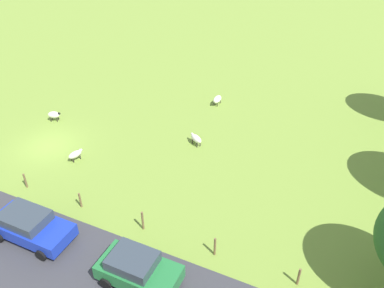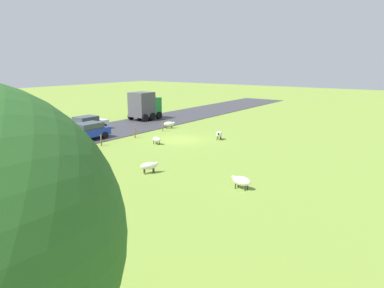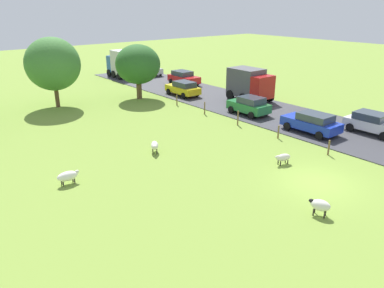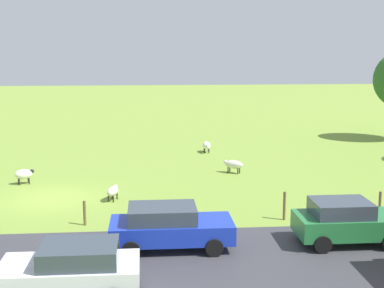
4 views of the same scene
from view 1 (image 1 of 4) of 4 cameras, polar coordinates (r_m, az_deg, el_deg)
name	(u,v)px [view 1 (image 1 of 4)]	position (r m, az deg, el deg)	size (l,w,h in m)	color
ground_plane	(49,146)	(30.04, -20.38, -0.26)	(160.00, 160.00, 0.00)	olive
sheep_0	(196,139)	(28.02, 0.61, 0.81)	(1.03, 1.23, 0.77)	silver
sheep_1	(54,115)	(32.88, -19.78, 4.09)	(0.85, 1.10, 0.83)	silver
sheep_2	(217,99)	(33.51, 3.77, 6.62)	(1.29, 0.60, 0.77)	white
sheep_4	(75,154)	(27.67, -16.91, -1.49)	(1.16, 0.71, 0.70)	beige
fence_post_1	(25,181)	(26.27, -23.48, -5.01)	(0.12, 0.12, 1.05)	brown
fence_post_2	(80,200)	(23.70, -16.23, -8.00)	(0.12, 0.12, 1.02)	brown
fence_post_3	(143,221)	(21.58, -7.32, -11.21)	(0.12, 0.12, 1.25)	brown
fence_post_4	(215,247)	(20.26, 3.41, -14.94)	(0.12, 0.12, 1.17)	brown
fence_post_5	(299,277)	(19.79, 15.53, -18.43)	(0.12, 0.12, 1.07)	brown
car_5	(138,269)	(19.09, -8.06, -17.92)	(2.14, 3.88, 1.64)	#237238
car_6	(30,225)	(22.50, -22.88, -11.06)	(2.19, 4.50, 1.59)	#1933B2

